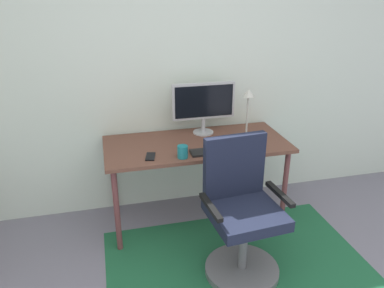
{
  "coord_description": "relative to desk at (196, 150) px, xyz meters",
  "views": [
    {
      "loc": [
        -0.6,
        -0.99,
        1.94
      ],
      "look_at": [
        0.03,
        1.54,
        0.84
      ],
      "focal_mm": 35.01,
      "sensor_mm": 36.0,
      "label": 1
    }
  ],
  "objects": [
    {
      "name": "area_rug",
      "position": [
        0.15,
        -0.67,
        -0.66
      ],
      "size": [
        1.94,
        1.24,
        0.01
      ],
      "primitive_type": "cube",
      "color": "#1E5E3A",
      "rests_on": "ground"
    },
    {
      "name": "coffee_cup",
      "position": [
        -0.18,
        -0.26,
        0.12
      ],
      "size": [
        0.08,
        0.08,
        0.1
      ],
      "primitive_type": "cylinder",
      "color": "#1B7581",
      "rests_on": "desk"
    },
    {
      "name": "monitor",
      "position": [
        0.11,
        0.2,
        0.34
      ],
      "size": [
        0.55,
        0.18,
        0.45
      ],
      "color": "#B2B2B7",
      "rests_on": "desk"
    },
    {
      "name": "wall_back",
      "position": [
        -0.13,
        0.41,
        0.63
      ],
      "size": [
        6.0,
        0.1,
        2.6
      ],
      "primitive_type": "cube",
      "color": "silver",
      "rests_on": "ground"
    },
    {
      "name": "keyboard",
      "position": [
        0.11,
        -0.22,
        0.08
      ],
      "size": [
        0.43,
        0.13,
        0.02
      ],
      "primitive_type": "cube",
      "color": "black",
      "rests_on": "desk"
    },
    {
      "name": "computer_mouse",
      "position": [
        0.39,
        -0.22,
        0.09
      ],
      "size": [
        0.06,
        0.1,
        0.03
      ],
      "primitive_type": "ellipsoid",
      "color": "white",
      "rests_on": "desk"
    },
    {
      "name": "desk_lamp",
      "position": [
        0.43,
        -0.01,
        0.36
      ],
      "size": [
        0.11,
        0.11,
        0.43
      ],
      "color": "black",
      "rests_on": "desk"
    },
    {
      "name": "desk",
      "position": [
        0.0,
        0.0,
        0.0
      ],
      "size": [
        1.52,
        0.68,
        0.74
      ],
      "color": "brown",
      "rests_on": "ground"
    },
    {
      "name": "cell_phone",
      "position": [
        -0.41,
        -0.19,
        0.07
      ],
      "size": [
        0.1,
        0.15,
        0.01
      ],
      "primitive_type": "cube",
      "rotation": [
        0.0,
        0.0,
        -0.22
      ],
      "color": "black",
      "rests_on": "desk"
    },
    {
      "name": "office_chair",
      "position": [
        0.14,
        -0.72,
        -0.24
      ],
      "size": [
        0.58,
        0.54,
        1.01
      ],
      "rotation": [
        0.0,
        0.0,
        0.09
      ],
      "color": "slate",
      "rests_on": "ground"
    }
  ]
}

